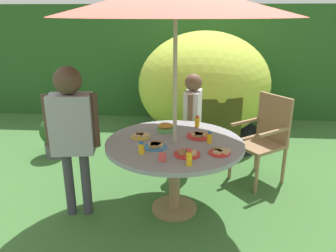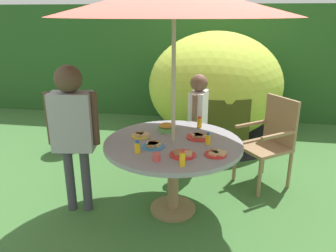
{
  "view_description": "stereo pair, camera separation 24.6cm",
  "coord_description": "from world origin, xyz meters",
  "px_view_note": "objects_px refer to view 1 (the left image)",
  "views": [
    {
      "loc": [
        0.17,
        -2.83,
        1.85
      ],
      "look_at": [
        -0.07,
        0.15,
        0.82
      ],
      "focal_mm": 35.22,
      "sensor_mm": 36.0,
      "label": 1
    },
    {
      "loc": [
        0.42,
        -2.8,
        1.85
      ],
      "look_at": [
        -0.07,
        0.15,
        0.82
      ],
      "focal_mm": 35.22,
      "sensor_mm": 36.0,
      "label": 2
    }
  ],
  "objects_px": {
    "dome_tent": "(204,85)",
    "juice_bottle_near_right": "(209,138)",
    "juice_bottle_near_left": "(189,158)",
    "potted_plant": "(55,135)",
    "plate_center_front": "(220,152)",
    "garden_table": "(175,152)",
    "plate_center_back": "(187,154)",
    "child_in_grey_shirt": "(72,124)",
    "juice_bottle_mid_left": "(197,122)",
    "juice_bottle_front_edge": "(141,148)",
    "plate_mid_right": "(199,136)",
    "snack_bowl": "(166,128)",
    "patio_umbrella": "(176,0)",
    "plate_far_right": "(141,136)",
    "child_in_white_shirt": "(193,110)",
    "wooden_chair": "(265,135)",
    "plate_far_left": "(156,146)",
    "cup_near": "(162,157)"
  },
  "relations": [
    {
      "from": "child_in_grey_shirt",
      "to": "plate_mid_right",
      "type": "height_order",
      "value": "child_in_grey_shirt"
    },
    {
      "from": "child_in_white_shirt",
      "to": "child_in_grey_shirt",
      "type": "xyz_separation_m",
      "value": [
        -1.06,
        -1.08,
        0.15
      ]
    },
    {
      "from": "juice_bottle_near_left",
      "to": "juice_bottle_near_right",
      "type": "relative_size",
      "value": 1.19
    },
    {
      "from": "potted_plant",
      "to": "plate_center_front",
      "type": "xyz_separation_m",
      "value": [
        2.09,
        -1.43,
        0.44
      ]
    },
    {
      "from": "juice_bottle_near_left",
      "to": "juice_bottle_near_right",
      "type": "xyz_separation_m",
      "value": [
        0.17,
        0.48,
        -0.01
      ]
    },
    {
      "from": "juice_bottle_near_left",
      "to": "juice_bottle_mid_left",
      "type": "height_order",
      "value": "juice_bottle_near_left"
    },
    {
      "from": "child_in_white_shirt",
      "to": "garden_table",
      "type": "bearing_deg",
      "value": 0.0
    },
    {
      "from": "plate_center_back",
      "to": "juice_bottle_front_edge",
      "type": "xyz_separation_m",
      "value": [
        -0.39,
        -0.01,
        0.04
      ]
    },
    {
      "from": "wooden_chair",
      "to": "juice_bottle_front_edge",
      "type": "relative_size",
      "value": 9.06
    },
    {
      "from": "patio_umbrella",
      "to": "plate_center_back",
      "type": "height_order",
      "value": "patio_umbrella"
    },
    {
      "from": "plate_far_right",
      "to": "juice_bottle_mid_left",
      "type": "xyz_separation_m",
      "value": [
        0.54,
        0.36,
        0.04
      ]
    },
    {
      "from": "child_in_grey_shirt",
      "to": "juice_bottle_mid_left",
      "type": "distance_m",
      "value": 1.26
    },
    {
      "from": "child_in_grey_shirt",
      "to": "juice_bottle_mid_left",
      "type": "height_order",
      "value": "child_in_grey_shirt"
    },
    {
      "from": "patio_umbrella",
      "to": "dome_tent",
      "type": "height_order",
      "value": "patio_umbrella"
    },
    {
      "from": "juice_bottle_near_left",
      "to": "cup_near",
      "type": "xyz_separation_m",
      "value": [
        -0.22,
        0.06,
        -0.03
      ]
    },
    {
      "from": "plate_mid_right",
      "to": "plate_far_right",
      "type": "xyz_separation_m",
      "value": [
        -0.55,
        -0.06,
        0.0
      ]
    },
    {
      "from": "plate_center_back",
      "to": "patio_umbrella",
      "type": "bearing_deg",
      "value": 112.94
    },
    {
      "from": "plate_center_back",
      "to": "plate_far_left",
      "type": "bearing_deg",
      "value": 152.76
    },
    {
      "from": "juice_bottle_near_left",
      "to": "juice_bottle_near_right",
      "type": "bearing_deg",
      "value": 70.18
    },
    {
      "from": "plate_far_right",
      "to": "juice_bottle_near_right",
      "type": "height_order",
      "value": "juice_bottle_near_right"
    },
    {
      "from": "garden_table",
      "to": "patio_umbrella",
      "type": "bearing_deg",
      "value": 0.0
    },
    {
      "from": "child_in_grey_shirt",
      "to": "snack_bowl",
      "type": "height_order",
      "value": "child_in_grey_shirt"
    },
    {
      "from": "plate_mid_right",
      "to": "plate_center_back",
      "type": "distance_m",
      "value": 0.44
    },
    {
      "from": "wooden_chair",
      "to": "juice_bottle_front_edge",
      "type": "bearing_deg",
      "value": -87.1
    },
    {
      "from": "juice_bottle_front_edge",
      "to": "plate_mid_right",
      "type": "bearing_deg",
      "value": 42.54
    },
    {
      "from": "garden_table",
      "to": "patio_umbrella",
      "type": "relative_size",
      "value": 0.61
    },
    {
      "from": "cup_near",
      "to": "wooden_chair",
      "type": "bearing_deg",
      "value": 48.04
    },
    {
      "from": "child_in_grey_shirt",
      "to": "child_in_white_shirt",
      "type": "bearing_deg",
      "value": 36.98
    },
    {
      "from": "patio_umbrella",
      "to": "plate_mid_right",
      "type": "relative_size",
      "value": 9.08
    },
    {
      "from": "plate_center_back",
      "to": "juice_bottle_front_edge",
      "type": "bearing_deg",
      "value": -178.59
    },
    {
      "from": "dome_tent",
      "to": "juice_bottle_near_right",
      "type": "bearing_deg",
      "value": -103.7
    },
    {
      "from": "wooden_chair",
      "to": "child_in_white_shirt",
      "type": "bearing_deg",
      "value": -140.98
    },
    {
      "from": "plate_center_back",
      "to": "juice_bottle_near_right",
      "type": "bearing_deg",
      "value": 55.68
    },
    {
      "from": "snack_bowl",
      "to": "plate_far_right",
      "type": "distance_m",
      "value": 0.29
    },
    {
      "from": "child_in_white_shirt",
      "to": "plate_center_front",
      "type": "relative_size",
      "value": 6.38
    },
    {
      "from": "plate_far_right",
      "to": "snack_bowl",
      "type": "bearing_deg",
      "value": 41.0
    },
    {
      "from": "juice_bottle_near_left",
      "to": "plate_far_right",
      "type": "bearing_deg",
      "value": 129.43
    },
    {
      "from": "juice_bottle_near_right",
      "to": "juice_bottle_front_edge",
      "type": "xyz_separation_m",
      "value": [
        -0.58,
        -0.29,
        -0.0
      ]
    },
    {
      "from": "dome_tent",
      "to": "potted_plant",
      "type": "relative_size",
      "value": 4.54
    },
    {
      "from": "plate_mid_right",
      "to": "juice_bottle_near_right",
      "type": "bearing_deg",
      "value": -56.93
    },
    {
      "from": "dome_tent",
      "to": "plate_center_back",
      "type": "relative_size",
      "value": 11.28
    },
    {
      "from": "snack_bowl",
      "to": "plate_center_back",
      "type": "relative_size",
      "value": 0.8
    },
    {
      "from": "dome_tent",
      "to": "potted_plant",
      "type": "bearing_deg",
      "value": -167.4
    },
    {
      "from": "dome_tent",
      "to": "plate_far_right",
      "type": "relative_size",
      "value": 13.02
    },
    {
      "from": "snack_bowl",
      "to": "juice_bottle_near_left",
      "type": "bearing_deg",
      "value": -71.62
    },
    {
      "from": "juice_bottle_front_edge",
      "to": "juice_bottle_near_right",
      "type": "bearing_deg",
      "value": 26.9
    },
    {
      "from": "plate_center_back",
      "to": "juice_bottle_mid_left",
      "type": "distance_m",
      "value": 0.74
    },
    {
      "from": "patio_umbrella",
      "to": "juice_bottle_near_right",
      "type": "xyz_separation_m",
      "value": [
        0.32,
        -0.01,
        -1.17
      ]
    },
    {
      "from": "garden_table",
      "to": "plate_center_back",
      "type": "height_order",
      "value": "plate_center_back"
    },
    {
      "from": "plate_center_back",
      "to": "dome_tent",
      "type": "bearing_deg",
      "value": 85.57
    }
  ]
}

